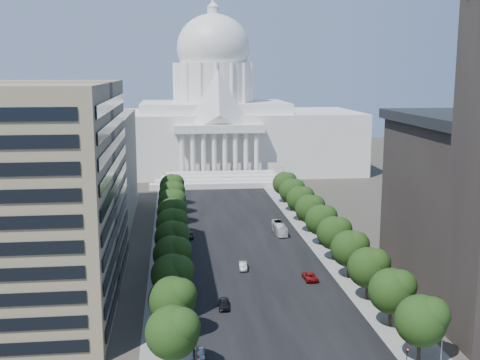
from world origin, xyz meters
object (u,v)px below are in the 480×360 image
object	(u,v)px
car_dark_b	(190,235)
car_parked	(200,354)
car_dark_a	(224,304)
city_bus	(279,228)
car_silver	(243,266)
car_red	(310,276)

from	to	relation	value
car_dark_b	car_parked	world-z (taller)	car_dark_b
car_dark_a	car_parked	size ratio (longest dim) A/B	1.19
city_bus	car_silver	bearing A→B (deg)	-116.31
car_red	city_bus	xyz separation A→B (m)	(0.08, 35.42, 0.67)
car_red	car_parked	size ratio (longest dim) A/B	1.36
car_dark_a	car_red	xyz separation A→B (m)	(18.63, 12.81, -0.06)
car_dark_b	car_silver	bearing A→B (deg)	-66.35
car_dark_b	car_dark_a	bearing A→B (deg)	-82.88
car_silver	car_parked	size ratio (longest dim) A/B	1.18
car_red	car_dark_b	xyz separation A→B (m)	(-23.31, 33.69, -0.04)
car_dark_b	city_bus	size ratio (longest dim) A/B	0.48
car_silver	city_bus	bearing A→B (deg)	68.49
car_red	car_dark_a	bearing A→B (deg)	33.19
car_dark_a	car_parked	distance (m)	19.24
car_silver	car_red	bearing A→B (deg)	-28.38
city_bus	car_parked	bearing A→B (deg)	-110.93
car_red	car_dark_b	distance (m)	40.97
car_parked	car_silver	bearing A→B (deg)	77.66
car_dark_a	car_red	size ratio (longest dim) A/B	0.88
car_dark_a	car_red	bearing A→B (deg)	38.78
car_dark_a	city_bus	bearing A→B (deg)	73.06
car_parked	city_bus	bearing A→B (deg)	73.66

